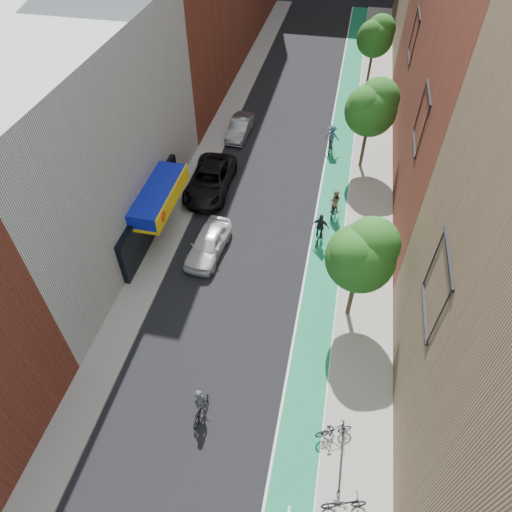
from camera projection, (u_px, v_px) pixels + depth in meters
The scene contains 18 objects.
ground at pixel (193, 484), 18.66m from camera, with size 160.00×160.00×0.00m, color black.
bike_lane at pixel (340, 150), 35.82m from camera, with size 2.00×68.00×0.01m, color #15774C.
sidewalk_left at pixel (217, 136), 37.18m from camera, with size 2.00×68.00×0.15m, color gray.
sidewalk_right at pixel (373, 153), 35.41m from camera, with size 3.00×68.00×0.15m, color gray.
building_left_white at pixel (68, 144), 25.46m from camera, with size 8.00×20.00×12.00m, color silver.
building_right_mid_red at pixel (502, 4), 26.79m from camera, with size 8.00×28.00×22.00m, color maroon.
tree_near at pixel (362, 254), 21.35m from camera, with size 3.40×3.36×6.42m.
tree_mid at pixel (372, 106), 30.73m from camera, with size 3.55×3.53×6.74m.
tree_far at pixel (376, 35), 40.55m from camera, with size 3.30×3.25×6.21m.
parked_car_white at pixel (208, 243), 27.41m from camera, with size 1.80×4.48×1.53m, color silver.
parked_car_black at pixel (210, 180), 31.71m from camera, with size 2.78×6.03×1.67m, color black.
parked_car_silver at pixel (240, 127), 36.87m from camera, with size 1.48×4.23×1.39m, color gray.
cyclist_lead at pixel (200, 407), 20.30m from camera, with size 0.75×1.71×1.96m.
cyclist_lane_near at pixel (334, 205), 29.75m from camera, with size 0.88×1.62×2.01m.
cyclist_lane_mid at pixel (320, 231), 28.03m from camera, with size 1.10×1.63×2.12m.
cyclist_lane_far at pixel (331, 140), 35.07m from camera, with size 1.23×1.85×2.18m.
parked_bike_mid at pixel (334, 430), 19.58m from camera, with size 0.47×1.66×1.00m, color black.
parked_bike_far at pixel (344, 503), 17.60m from camera, with size 0.63×1.80×0.94m, color black.
Camera 1 is at (3.81, -5.62, 19.91)m, focal length 32.00 mm.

